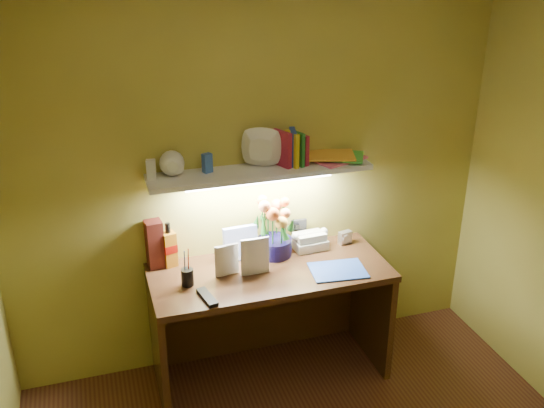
{
  "coord_description": "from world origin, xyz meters",
  "views": [
    {
      "loc": [
        -0.92,
        -1.75,
        2.53
      ],
      "look_at": [
        0.06,
        1.35,
        1.1
      ],
      "focal_mm": 40.0,
      "sensor_mm": 36.0,
      "label": 1
    }
  ],
  "objects_px": {
    "telephone": "(310,239)",
    "flower_bouquet": "(274,227)",
    "desk_clock": "(345,237)",
    "whisky_bottle": "(169,245)",
    "desk": "(270,323)"
  },
  "relations": [
    {
      "from": "telephone",
      "to": "flower_bouquet",
      "type": "bearing_deg",
      "value": -179.31
    },
    {
      "from": "desk_clock",
      "to": "whisky_bottle",
      "type": "height_order",
      "value": "whisky_bottle"
    },
    {
      "from": "desk_clock",
      "to": "desk",
      "type": "bearing_deg",
      "value": -174.93
    },
    {
      "from": "telephone",
      "to": "desk_clock",
      "type": "distance_m",
      "value": 0.24
    },
    {
      "from": "flower_bouquet",
      "to": "whisky_bottle",
      "type": "height_order",
      "value": "flower_bouquet"
    },
    {
      "from": "whisky_bottle",
      "to": "desk",
      "type": "bearing_deg",
      "value": -22.74
    },
    {
      "from": "flower_bouquet",
      "to": "whisky_bottle",
      "type": "xyz_separation_m",
      "value": [
        -0.63,
        0.06,
        -0.05
      ]
    },
    {
      "from": "desk",
      "to": "flower_bouquet",
      "type": "distance_m",
      "value": 0.59
    },
    {
      "from": "desk",
      "to": "whisky_bottle",
      "type": "distance_m",
      "value": 0.78
    },
    {
      "from": "desk_clock",
      "to": "whisky_bottle",
      "type": "relative_size",
      "value": 0.3
    },
    {
      "from": "desk",
      "to": "desk_clock",
      "type": "height_order",
      "value": "desk_clock"
    },
    {
      "from": "telephone",
      "to": "desk_clock",
      "type": "height_order",
      "value": "telephone"
    },
    {
      "from": "desk",
      "to": "whisky_bottle",
      "type": "xyz_separation_m",
      "value": [
        -0.55,
        0.23,
        0.51
      ]
    },
    {
      "from": "desk",
      "to": "flower_bouquet",
      "type": "height_order",
      "value": "flower_bouquet"
    },
    {
      "from": "flower_bouquet",
      "to": "telephone",
      "type": "relative_size",
      "value": 1.85
    }
  ]
}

